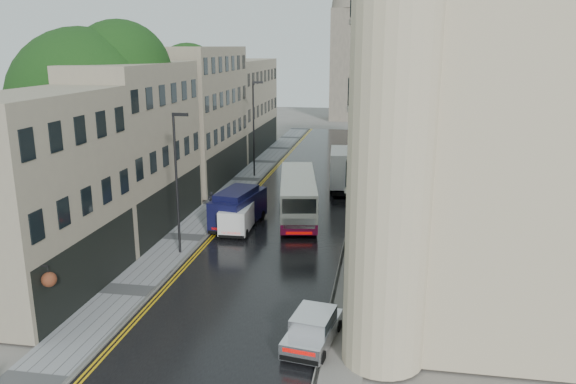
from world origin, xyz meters
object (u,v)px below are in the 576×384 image
(tree_far, at_px, (167,116))
(lamp_post_near, at_px, (177,185))
(white_lorry, at_px, (331,173))
(lamp_post_far, at_px, (254,130))
(tree_near, at_px, (87,128))
(silver_hatchback, at_px, (285,341))
(white_van, at_px, (221,223))
(navy_van, at_px, (213,213))
(cream_bus, at_px, (282,207))
(pedestrian, at_px, (211,202))

(tree_far, height_order, lamp_post_near, tree_far)
(white_lorry, bearing_deg, lamp_post_far, 140.59)
(tree_near, relative_size, lamp_post_near, 1.66)
(white_lorry, bearing_deg, silver_hatchback, -93.24)
(lamp_post_near, bearing_deg, tree_far, 115.19)
(lamp_post_far, bearing_deg, silver_hatchback, -82.27)
(white_lorry, xyz_separation_m, lamp_post_near, (-7.64, -15.38, 2.45))
(tree_far, distance_m, white_van, 16.61)
(white_van, height_order, lamp_post_near, lamp_post_near)
(lamp_post_far, bearing_deg, white_van, -91.53)
(navy_van, bearing_deg, tree_near, -166.68)
(cream_bus, bearing_deg, white_van, -153.88)
(white_lorry, xyz_separation_m, navy_van, (-6.79, -11.24, -0.45))
(cream_bus, height_order, lamp_post_near, lamp_post_near)
(white_lorry, xyz_separation_m, pedestrian, (-8.26, -7.05, -0.93))
(cream_bus, height_order, white_lorry, white_lorry)
(navy_van, distance_m, lamp_post_near, 5.13)
(white_van, xyz_separation_m, navy_van, (-0.74, 0.80, 0.43))
(silver_hatchback, bearing_deg, tree_far, 128.73)
(tree_near, height_order, silver_hatchback, tree_near)
(tree_far, distance_m, cream_bus, 16.86)
(cream_bus, relative_size, silver_hatchback, 2.81)
(navy_van, height_order, pedestrian, navy_van)
(navy_van, height_order, lamp_post_far, lamp_post_far)
(lamp_post_far, bearing_deg, tree_near, -119.77)
(white_van, xyz_separation_m, lamp_post_far, (-1.86, 17.54, 3.58))
(lamp_post_near, xyz_separation_m, lamp_post_far, (-0.28, 20.87, 0.25))
(white_lorry, bearing_deg, lamp_post_near, -121.08)
(lamp_post_near, bearing_deg, lamp_post_far, 92.82)
(lamp_post_near, distance_m, lamp_post_far, 20.87)
(tree_far, relative_size, cream_bus, 1.16)
(navy_van, relative_size, pedestrian, 3.39)
(white_lorry, bearing_deg, tree_far, 170.93)
(lamp_post_far, bearing_deg, navy_van, -93.75)
(cream_bus, height_order, lamp_post_far, lamp_post_far)
(silver_hatchback, relative_size, lamp_post_far, 0.43)
(silver_hatchback, distance_m, pedestrian, 20.70)
(lamp_post_near, bearing_deg, tree_near, 156.52)
(tree_near, distance_m, cream_bus, 13.88)
(tree_far, xyz_separation_m, lamp_post_far, (6.78, 4.36, -1.68))
(tree_near, height_order, navy_van, tree_near)
(white_van, distance_m, lamp_post_near, 4.98)
(silver_hatchback, bearing_deg, white_van, 125.08)
(tree_near, height_order, tree_far, tree_near)
(white_lorry, xyz_separation_m, lamp_post_far, (-7.92, 5.49, 2.70))
(cream_bus, xyz_separation_m, lamp_post_near, (-5.18, -5.93, 2.82))
(cream_bus, distance_m, silver_hatchback, 16.59)
(tree_far, xyz_separation_m, white_van, (8.64, -13.18, -5.27))
(navy_van, xyz_separation_m, pedestrian, (-1.47, 4.20, -0.48))
(cream_bus, relative_size, pedestrian, 6.76)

